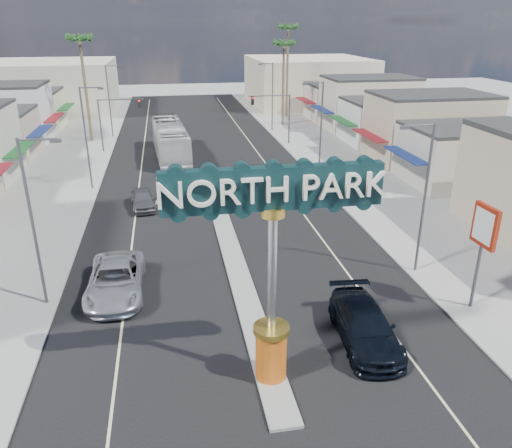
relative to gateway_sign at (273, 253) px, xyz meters
name	(u,v)px	position (x,y,z in m)	size (l,w,h in m)	color
ground	(210,183)	(0.00, 28.02, -5.93)	(160.00, 160.00, 0.00)	gray
road	(210,183)	(0.00, 28.02, -5.92)	(20.00, 120.00, 0.01)	black
median_island	(233,255)	(0.00, 12.02, -5.85)	(1.30, 30.00, 0.16)	gray
sidewalk_left	(53,191)	(-14.00, 28.02, -5.87)	(8.00, 120.00, 0.12)	gray
sidewalk_right	(352,175)	(14.00, 28.02, -5.87)	(8.00, 120.00, 0.12)	gray
storefront_row_right	(394,118)	(24.00, 41.02, -2.93)	(12.00, 42.00, 6.00)	#B7B29E
backdrop_far_left	(51,86)	(-22.00, 73.02, -1.93)	(20.00, 20.00, 8.00)	#B7B29E
backdrop_far_right	(308,81)	(22.00, 73.02, -1.93)	(20.00, 20.00, 8.00)	beige
gateway_sign	(273,253)	(0.00, 0.00, 0.00)	(8.20, 1.50, 9.15)	#DA4810
traffic_signal_left	(116,114)	(-9.18, 42.02, -1.65)	(5.09, 0.45, 6.00)	#47474C
traffic_signal_right	(275,110)	(9.18, 42.02, -1.65)	(5.09, 0.45, 6.00)	#47474C
streetlight_l_near	(35,216)	(-10.43, 8.02, -0.86)	(2.03, 0.22, 9.00)	#47474C
streetlight_l_mid	(87,133)	(-10.43, 28.02, -0.86)	(2.03, 0.22, 9.00)	#47474C
streetlight_l_far	(110,97)	(-10.43, 50.02, -0.86)	(2.03, 0.22, 9.00)	#47474C
streetlight_r_near	(423,192)	(10.43, 8.02, -0.86)	(2.03, 0.22, 9.00)	#47474C
streetlight_r_mid	(319,125)	(10.43, 28.02, -0.86)	(2.03, 0.22, 9.00)	#47474C
streetlight_r_far	(271,94)	(10.43, 50.02, -0.86)	(2.03, 0.22, 9.00)	#47474C
palm_left_far	(80,44)	(-13.00, 48.02, 5.57)	(2.60, 2.60, 13.10)	brown
palm_right_mid	(284,48)	(13.00, 54.02, 4.67)	(2.60, 2.60, 12.10)	brown
palm_right_far	(288,33)	(15.00, 60.02, 6.46)	(2.60, 2.60, 14.10)	brown
suv_left	(116,280)	(-6.96, 8.46, -5.03)	(2.97, 6.43, 1.79)	silver
suv_right	(365,326)	(4.88, 1.84, -5.06)	(2.44, 6.01, 1.74)	black
car_parked_left	(142,199)	(-5.95, 22.24, -5.17)	(1.78, 4.44, 1.51)	#5B5B5F
city_bus	(170,140)	(-3.33, 38.50, -4.04)	(3.17, 13.57, 3.78)	silver
bank_pylon_sign	(484,232)	(11.54, 3.65, -1.55)	(0.31, 1.77, 5.63)	#47474C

